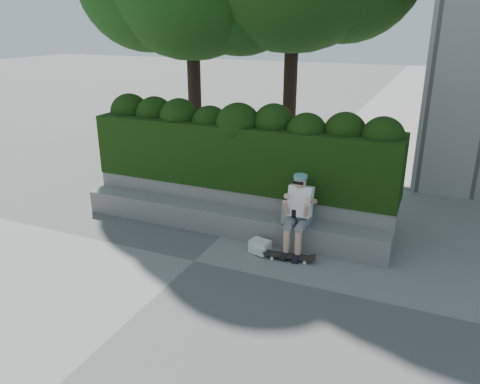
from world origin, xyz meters
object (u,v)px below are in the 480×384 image
at_px(skateboard, 289,256).
at_px(backpack_ground, 260,246).
at_px(person, 299,210).
at_px(backpack_plaid, 290,212).

bearing_deg(skateboard, backpack_ground, 165.29).
height_order(person, skateboard, person).
xyz_separation_m(person, skateboard, (-0.02, -0.39, -0.68)).
relative_size(person, skateboard, 1.72).
distance_m(person, skateboard, 0.79).
relative_size(person, backpack_ground, 4.08).
xyz_separation_m(backpack_plaid, backpack_ground, (-0.38, -0.41, -0.54)).
distance_m(person, backpack_ground, 0.92).
relative_size(skateboard, backpack_ground, 2.37).
height_order(person, backpack_ground, person).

